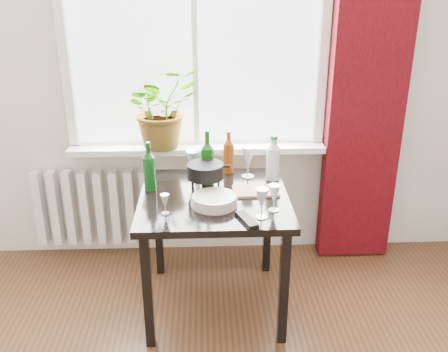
{
  "coord_description": "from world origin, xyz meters",
  "views": [
    {
      "loc": [
        0.05,
        -1.06,
        1.92
      ],
      "look_at": [
        0.16,
        1.55,
        0.86
      ],
      "focal_mm": 40.0,
      "sensor_mm": 36.0,
      "label": 1
    }
  ],
  "objects_px": {
    "wineglass_front_right": "(262,203)",
    "fondue_pot": "(205,177)",
    "bottle_amber": "(229,152)",
    "cleaning_bottle": "(273,158)",
    "wineglass_back_center": "(248,161)",
    "radiator": "(93,207)",
    "plate_stack": "(214,200)",
    "tv_remote": "(247,219)",
    "potted_plant": "(162,108)",
    "table": "(214,210)",
    "wineglass_far_right": "(274,198)",
    "wine_bottle_right": "(207,157)",
    "cutting_board": "(255,191)",
    "wine_bottle_left": "(149,166)",
    "wineglass_front_left": "(165,204)",
    "wineglass_back_left": "(193,165)"
  },
  "relations": [
    {
      "from": "radiator",
      "to": "plate_stack",
      "type": "height_order",
      "value": "plate_stack"
    },
    {
      "from": "wineglass_back_left",
      "to": "table",
      "type": "bearing_deg",
      "value": -64.4
    },
    {
      "from": "radiator",
      "to": "wineglass_far_right",
      "type": "xyz_separation_m",
      "value": [
        1.17,
        -0.84,
        0.44
      ]
    },
    {
      "from": "radiator",
      "to": "wineglass_back_center",
      "type": "xyz_separation_m",
      "value": [
        1.07,
        -0.35,
        0.46
      ]
    },
    {
      "from": "bottle_amber",
      "to": "wineglass_front_right",
      "type": "height_order",
      "value": "bottle_amber"
    },
    {
      "from": "potted_plant",
      "to": "wineglass_far_right",
      "type": "bearing_deg",
      "value": -50.95
    },
    {
      "from": "cutting_board",
      "to": "plate_stack",
      "type": "bearing_deg",
      "value": -145.93
    },
    {
      "from": "table",
      "to": "wineglass_back_center",
      "type": "xyz_separation_m",
      "value": [
        0.22,
        0.28,
        0.2
      ]
    },
    {
      "from": "wineglass_back_center",
      "to": "radiator",
      "type": "bearing_deg",
      "value": 161.79
    },
    {
      "from": "tv_remote",
      "to": "wineglass_far_right",
      "type": "bearing_deg",
      "value": 17.5
    },
    {
      "from": "cleaning_bottle",
      "to": "wineglass_back_left",
      "type": "relative_size",
      "value": 1.53
    },
    {
      "from": "radiator",
      "to": "wineglass_far_right",
      "type": "distance_m",
      "value": 1.5
    },
    {
      "from": "wineglass_back_left",
      "to": "tv_remote",
      "type": "height_order",
      "value": "wineglass_back_left"
    },
    {
      "from": "radiator",
      "to": "plate_stack",
      "type": "bearing_deg",
      "value": -41.68
    },
    {
      "from": "wineglass_front_right",
      "to": "wineglass_back_left",
      "type": "distance_m",
      "value": 0.65
    },
    {
      "from": "cutting_board",
      "to": "wineglass_back_center",
      "type": "bearing_deg",
      "value": 95.82
    },
    {
      "from": "cutting_board",
      "to": "cleaning_bottle",
      "type": "bearing_deg",
      "value": 57.23
    },
    {
      "from": "bottle_amber",
      "to": "wineglass_front_left",
      "type": "xyz_separation_m",
      "value": [
        -0.37,
        -0.58,
        -0.08
      ]
    },
    {
      "from": "wineglass_back_center",
      "to": "wineglass_back_left",
      "type": "distance_m",
      "value": 0.34
    },
    {
      "from": "potted_plant",
      "to": "plate_stack",
      "type": "distance_m",
      "value": 0.85
    },
    {
      "from": "wineglass_front_right",
      "to": "wineglass_back_left",
      "type": "xyz_separation_m",
      "value": [
        -0.36,
        0.54,
        0.01
      ]
    },
    {
      "from": "potted_plant",
      "to": "wine_bottle_left",
      "type": "bearing_deg",
      "value": -95.73
    },
    {
      "from": "table",
      "to": "fondue_pot",
      "type": "height_order",
      "value": "fondue_pot"
    },
    {
      "from": "potted_plant",
      "to": "table",
      "type": "bearing_deg",
      "value": -60.87
    },
    {
      "from": "plate_stack",
      "to": "wineglass_back_left",
      "type": "bearing_deg",
      "value": 107.67
    },
    {
      "from": "wineglass_front_left",
      "to": "cleaning_bottle",
      "type": "bearing_deg",
      "value": 35.79
    },
    {
      "from": "wineglass_far_right",
      "to": "wineglass_back_left",
      "type": "distance_m",
      "value": 0.64
    },
    {
      "from": "wineglass_front_right",
      "to": "wineglass_far_right",
      "type": "relative_size",
      "value": 1.1
    },
    {
      "from": "radiator",
      "to": "cleaning_bottle",
      "type": "distance_m",
      "value": 1.38
    },
    {
      "from": "cleaning_bottle",
      "to": "wineglass_front_right",
      "type": "xyz_separation_m",
      "value": [
        -0.13,
        -0.52,
        -0.06
      ]
    },
    {
      "from": "cleaning_bottle",
      "to": "wineglass_far_right",
      "type": "distance_m",
      "value": 0.45
    },
    {
      "from": "cleaning_bottle",
      "to": "fondue_pot",
      "type": "xyz_separation_m",
      "value": [
        -0.42,
        -0.15,
        -0.06
      ]
    },
    {
      "from": "wineglass_back_center",
      "to": "wineglass_back_left",
      "type": "relative_size",
      "value": 1.1
    },
    {
      "from": "plate_stack",
      "to": "table",
      "type": "bearing_deg",
      "value": 89.64
    },
    {
      "from": "wineglass_front_right",
      "to": "tv_remote",
      "type": "distance_m",
      "value": 0.11
    },
    {
      "from": "wineglass_back_left",
      "to": "tv_remote",
      "type": "relative_size",
      "value": 1.01
    },
    {
      "from": "potted_plant",
      "to": "wineglass_back_left",
      "type": "height_order",
      "value": "potted_plant"
    },
    {
      "from": "wine_bottle_right",
      "to": "wineglass_front_right",
      "type": "height_order",
      "value": "wine_bottle_right"
    },
    {
      "from": "wineglass_back_left",
      "to": "fondue_pot",
      "type": "height_order",
      "value": "wineglass_back_left"
    },
    {
      "from": "bottle_amber",
      "to": "fondue_pot",
      "type": "distance_m",
      "value": 0.32
    },
    {
      "from": "wineglass_front_right",
      "to": "fondue_pot",
      "type": "bearing_deg",
      "value": 128.07
    },
    {
      "from": "table",
      "to": "cutting_board",
      "type": "relative_size",
      "value": 3.24
    },
    {
      "from": "radiator",
      "to": "wineglass_back_center",
      "type": "bearing_deg",
      "value": -18.21
    },
    {
      "from": "table",
      "to": "wineglass_back_left",
      "type": "relative_size",
      "value": 4.54
    },
    {
      "from": "wine_bottle_right",
      "to": "cutting_board",
      "type": "xyz_separation_m",
      "value": [
        0.28,
        -0.15,
        -0.16
      ]
    },
    {
      "from": "cleaning_bottle",
      "to": "wineglass_back_left",
      "type": "distance_m",
      "value": 0.49
    },
    {
      "from": "wineglass_front_left",
      "to": "cutting_board",
      "type": "bearing_deg",
      "value": 27.29
    },
    {
      "from": "wineglass_back_left",
      "to": "wineglass_front_left",
      "type": "distance_m",
      "value": 0.5
    },
    {
      "from": "radiator",
      "to": "wine_bottle_left",
      "type": "relative_size",
      "value": 2.71
    },
    {
      "from": "cleaning_bottle",
      "to": "wineglass_back_center",
      "type": "bearing_deg",
      "value": 162.93
    }
  ]
}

